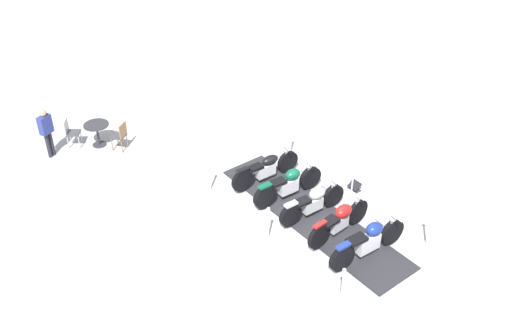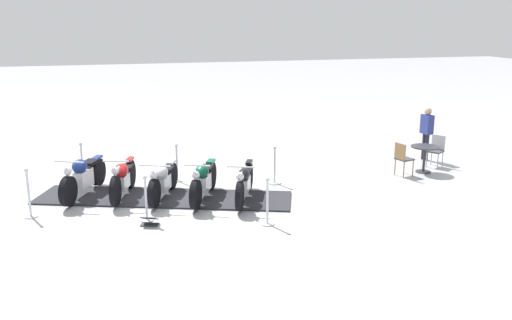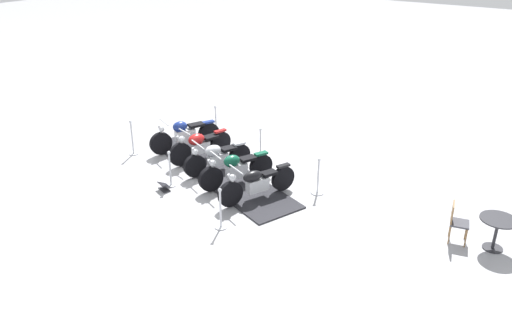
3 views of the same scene
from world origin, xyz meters
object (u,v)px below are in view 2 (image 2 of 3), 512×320
object	(u,v)px
stanchion_right_mid	(146,205)
stanchion_right_rear	(267,208)
stanchion_left_front	(82,168)
bystander_person	(427,129)
motorcycle_navy	(83,176)
stanchion_left_mid	(177,168)
info_placard	(150,222)
motorcycle_maroon	(123,178)
cafe_chair_across_table	(403,157)
motorcycle_black	(244,182)
motorcycle_forest	(203,180)
stanchion_left_rear	(275,173)
stanchion_right_front	(29,200)
cafe_chair_near_table	(436,149)
cafe_table	(425,153)
motorcycle_chrome	(163,180)

from	to	relation	value
stanchion_right_mid	stanchion_right_rear	size ratio (longest dim) A/B	0.99
stanchion_left_front	bystander_person	xyz separation A→B (m)	(-10.10, 0.67, 0.66)
motorcycle_navy	stanchion_left_mid	distance (m)	2.50
info_placard	motorcycle_maroon	bearing A→B (deg)	-57.12
stanchion_right_mid	cafe_chair_across_table	bearing A→B (deg)	-167.09
motorcycle_black	cafe_chair_across_table	size ratio (longest dim) A/B	2.31
info_placard	motorcycle_forest	bearing A→B (deg)	-116.15
stanchion_left_mid	stanchion_right_rear	size ratio (longest dim) A/B	1.00
stanchion_left_mid	stanchion_left_front	xyz separation A→B (m)	(2.45, -0.91, -0.05)
stanchion_left_rear	stanchion_right_mid	bearing A→B (deg)	28.62
motorcycle_black	info_placard	bearing A→B (deg)	-44.73
motorcycle_black	info_placard	world-z (taller)	motorcycle_black
motorcycle_black	stanchion_left_front	distance (m)	4.84
bystander_person	stanchion_right_mid	bearing A→B (deg)	15.32
motorcycle_black	stanchion_right_mid	distance (m)	2.46
stanchion_left_front	cafe_chair_across_table	size ratio (longest dim) A/B	1.08
motorcycle_maroon	stanchion_right_front	bearing A→B (deg)	-51.56
stanchion_left_front	cafe_chair_across_table	bearing A→B (deg)	166.20
stanchion_right_mid	cafe_chair_near_table	xyz separation A→B (m)	(-8.57, -2.28, 0.16)
cafe_table	cafe_chair_across_table	distance (m)	0.82
motorcycle_maroon	info_placard	world-z (taller)	motorcycle_maroon
motorcycle_chrome	bystander_person	world-z (taller)	bystander_person
motorcycle_navy	stanchion_left_rear	xyz separation A→B (m)	(-4.84, 0.16, -0.23)
stanchion_left_mid	cafe_chair_across_table	distance (m)	6.17
bystander_person	motorcycle_chrome	bearing A→B (deg)	7.54
stanchion_right_rear	info_placard	size ratio (longest dim) A/B	2.47
motorcycle_forest	motorcycle_navy	bearing A→B (deg)	-86.46
stanchion_left_rear	stanchion_right_front	xyz separation A→B (m)	(5.94, 1.00, 0.10)
stanchion_right_front	cafe_chair_across_table	size ratio (longest dim) A/B	1.19
bystander_person	stanchion_left_mid	bearing A→B (deg)	-2.23
cafe_table	bystander_person	xyz separation A→B (m)	(-0.80, -1.23, 0.40)
stanchion_right_mid	stanchion_left_front	xyz separation A→B (m)	(1.42, -3.71, -0.05)
stanchion_left_rear	stanchion_left_front	distance (m)	5.23
stanchion_right_front	bystander_person	size ratio (longest dim) A/B	0.69
stanchion_right_mid	bystander_person	distance (m)	9.23
stanchion_left_rear	stanchion_right_mid	size ratio (longest dim) A/B	0.98
motorcycle_black	stanchion_left_rear	distance (m)	1.67
stanchion_left_mid	motorcycle_forest	bearing A→B (deg)	102.64
stanchion_right_rear	cafe_table	world-z (taller)	stanchion_right_rear
stanchion_right_rear	motorcycle_forest	bearing A→B (deg)	-62.36
motorcycle_chrome	stanchion_right_rear	distance (m)	3.00
motorcycle_maroon	stanchion_right_mid	bearing A→B (deg)	30.52
motorcycle_forest	cafe_chair_near_table	bearing A→B (deg)	123.66
stanchion_right_front	cafe_table	bearing A→B (deg)	-174.95
stanchion_left_mid	stanchion_right_front	distance (m)	3.98
bystander_person	info_placard	bearing A→B (deg)	17.12
stanchion_left_mid	stanchion_right_front	size ratio (longest dim) A/B	0.92
stanchion_right_rear	info_placard	world-z (taller)	stanchion_right_rear
motorcycle_chrome	stanchion_right_front	size ratio (longest dim) A/B	1.79
motorcycle_chrome	stanchion_right_mid	xyz separation A→B (m)	(0.51, 1.38, -0.11)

